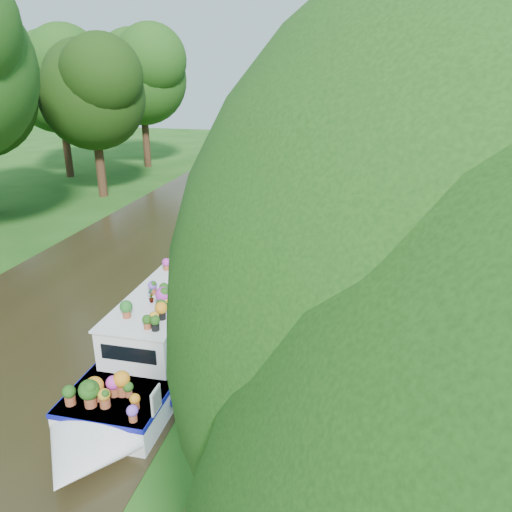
# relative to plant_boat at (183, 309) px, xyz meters

# --- Properties ---
(ground) EXTENTS (100.00, 100.00, 0.00)m
(ground) POSITION_rel_plant_boat_xyz_m (2.25, 1.38, -0.85)
(ground) COLOR #1C4E13
(ground) RESTS_ON ground
(canal_water) EXTENTS (10.00, 100.00, 0.02)m
(canal_water) POSITION_rel_plant_boat_xyz_m (-3.75, 1.38, -0.84)
(canal_water) COLOR black
(canal_water) RESTS_ON ground
(towpath) EXTENTS (2.20, 100.00, 0.03)m
(towpath) POSITION_rel_plant_boat_xyz_m (3.45, 1.38, -0.84)
(towpath) COLOR #493B22
(towpath) RESTS_ON ground
(plant_boat) EXTENTS (2.29, 13.52, 2.27)m
(plant_boat) POSITION_rel_plant_boat_xyz_m (0.00, 0.00, 0.00)
(plant_boat) COLOR white
(plant_boat) RESTS_ON canal_water
(tree_near_overhang) EXTENTS (5.52, 5.28, 8.99)m
(tree_near_overhang) POSITION_rel_plant_boat_xyz_m (6.04, 4.44, 5.75)
(tree_near_overhang) COLOR #331E11
(tree_near_overhang) RESTS_ON ground
(tree_near_mid) EXTENTS (6.90, 6.60, 9.40)m
(tree_near_mid) POSITION_rel_plant_boat_xyz_m (6.73, 16.46, 5.58)
(tree_near_mid) COLOR #331E11
(tree_near_mid) RESTS_ON ground
(tree_near_far) EXTENTS (7.59, 7.26, 10.30)m
(tree_near_far) POSITION_rel_plant_boat_xyz_m (6.23, 27.47, 6.20)
(tree_near_far) COLOR #331E11
(tree_near_far) RESTS_ON ground
(tree_far_c) EXTENTS (7.13, 6.82, 9.59)m
(tree_far_c) POSITION_rel_plant_boat_xyz_m (-11.27, 15.46, 5.67)
(tree_far_c) COLOR #331E11
(tree_far_c) RESTS_ON ground
(tree_far_d) EXTENTS (8.05, 7.70, 10.85)m
(tree_far_d) POSITION_rel_plant_boat_xyz_m (-12.77, 25.47, 6.55)
(tree_far_d) COLOR #331E11
(tree_far_d) RESTS_ON ground
(tree_far_h) EXTENTS (7.82, 7.48, 10.49)m
(tree_far_h) POSITION_rel_plant_boat_xyz_m (-16.77, 20.47, 6.28)
(tree_far_h) COLOR #331E11
(tree_far_h) RESTS_ON ground
(second_boat) EXTENTS (3.30, 7.23, 1.34)m
(second_boat) POSITION_rel_plant_boat_xyz_m (-0.28, 22.90, -0.31)
(second_boat) COLOR black
(second_boat) RESTS_ON canal_water
(sandwich_board) EXTENTS (0.69, 0.58, 1.08)m
(sandwich_board) POSITION_rel_plant_boat_xyz_m (3.13, -5.60, -0.34)
(sandwich_board) COLOR red
(sandwich_board) RESTS_ON towpath
(pedestrian_pink) EXTENTS (0.61, 0.43, 1.58)m
(pedestrian_pink) POSITION_rel_plant_boat_xyz_m (3.59, 18.17, -0.03)
(pedestrian_pink) COLOR #C45198
(pedestrian_pink) RESTS_ON towpath
(verge_plant) EXTENTS (0.49, 0.44, 0.48)m
(verge_plant) POSITION_rel_plant_boat_xyz_m (1.68, 2.54, -0.61)
(verge_plant) COLOR #2F5A1B
(verge_plant) RESTS_ON ground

